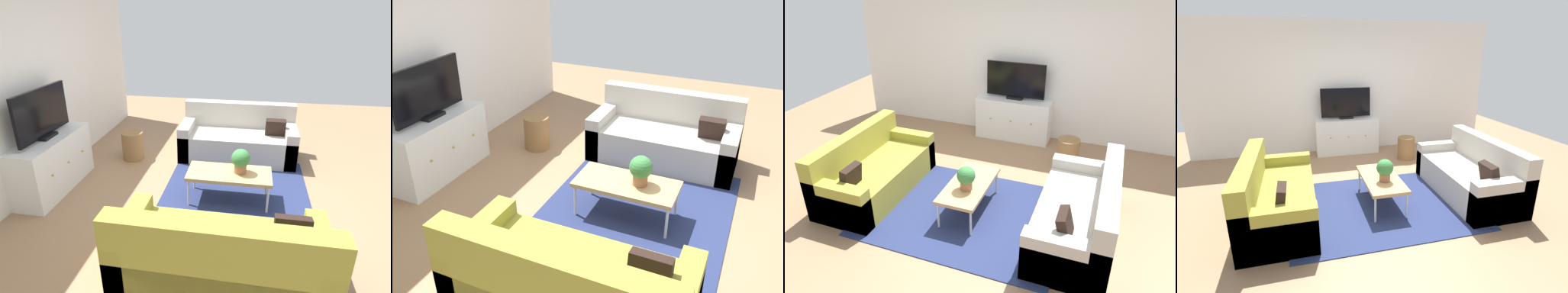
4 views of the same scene
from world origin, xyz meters
TOP-DOWN VIEW (x-y plane):
  - ground_plane at (0.00, 0.00)m, footprint 10.00×10.00m
  - wall_back at (0.00, 2.55)m, footprint 6.40×0.12m
  - area_rug at (0.00, -0.15)m, footprint 2.50×1.90m
  - couch_left_side at (-1.44, -0.10)m, footprint 0.85×1.81m
  - couch_right_side at (1.44, -0.10)m, footprint 0.85×1.81m
  - coffee_table at (0.01, -0.07)m, footprint 0.50×1.04m
  - potted_plant at (0.03, -0.20)m, footprint 0.23×0.23m
  - tv_console at (-0.07, 2.27)m, footprint 1.31×0.47m
  - flat_screen_tv at (-0.07, 2.29)m, footprint 1.03×0.16m
  - wicker_basket at (1.01, 1.56)m, footprint 0.34×0.34m

SIDE VIEW (x-z plane):
  - ground_plane at x=0.00m, z-range 0.00..0.00m
  - area_rug at x=0.00m, z-range 0.00..0.01m
  - wicker_basket at x=1.01m, z-range 0.00..0.45m
  - couch_left_side at x=-1.44m, z-range -0.14..0.71m
  - couch_right_side at x=1.44m, z-range -0.14..0.71m
  - tv_console at x=-0.07m, z-range 0.00..0.74m
  - coffee_table at x=0.01m, z-range 0.17..0.57m
  - potted_plant at x=0.03m, z-range 0.42..0.73m
  - flat_screen_tv at x=-0.07m, z-range 0.74..1.38m
  - wall_back at x=0.00m, z-range 0.00..2.70m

